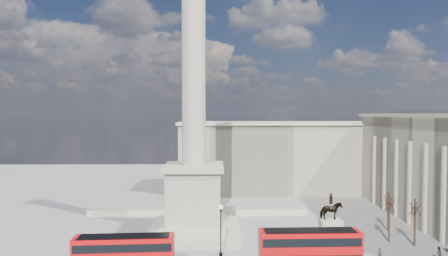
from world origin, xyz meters
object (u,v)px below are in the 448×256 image
object	(u,v)px
pedestrian_crossing	(314,252)
pedestrian_standing	(439,253)
victorian_lamp	(221,226)
equestrian_statue	(331,230)
red_bus_a	(125,255)
red_bus_b	(310,249)
red_bus_c	(318,253)
pedestrian_walking	(380,254)
nelsons_column	(194,151)

from	to	relation	value
pedestrian_crossing	pedestrian_standing	bearing A→B (deg)	-105.00
victorian_lamp	pedestrian_crossing	world-z (taller)	victorian_lamp
equestrian_statue	pedestrian_standing	world-z (taller)	equestrian_statue
pedestrian_crossing	red_bus_a	bearing A→B (deg)	92.11
victorian_lamp	pedestrian_standing	world-z (taller)	victorian_lamp
red_bus_a	red_bus_b	bearing A→B (deg)	-0.18
red_bus_b	red_bus_c	size ratio (longest dim) A/B	1.23
red_bus_a	victorian_lamp	world-z (taller)	victorian_lamp
red_bus_b	red_bus_c	bearing A→B (deg)	5.62
red_bus_c	equestrian_statue	bearing A→B (deg)	65.30
red_bus_b	pedestrian_walking	bearing A→B (deg)	16.75
equestrian_statue	victorian_lamp	bearing A→B (deg)	-169.54
nelsons_column	red_bus_a	world-z (taller)	nelsons_column
pedestrian_standing	pedestrian_crossing	bearing A→B (deg)	-30.64
red_bus_a	equestrian_statue	size ratio (longest dim) A/B	1.50
pedestrian_standing	red_bus_b	bearing A→B (deg)	-16.28
red_bus_c	equestrian_statue	size ratio (longest dim) A/B	1.27
red_bus_b	victorian_lamp	bearing A→B (deg)	154.80
red_bus_a	equestrian_statue	world-z (taller)	equestrian_statue
red_bus_b	red_bus_c	distance (m)	1.12
nelsons_column	pedestrian_crossing	world-z (taller)	nelsons_column
red_bus_b	pedestrian_standing	bearing A→B (deg)	9.22
red_bus_c	victorian_lamp	xyz separation A→B (m)	(-11.56, 4.65, 1.94)
red_bus_b	pedestrian_walking	xyz separation A→B (m)	(9.63, 3.07, -1.75)
nelsons_column	pedestrian_crossing	xyz separation A→B (m)	(16.05, -10.34, -12.14)
red_bus_b	red_bus_c	xyz separation A→B (m)	(1.00, 0.12, -0.48)
red_bus_a	pedestrian_walking	size ratio (longest dim) A/B	7.20
red_bus_a	pedestrian_walking	xyz separation A→B (m)	(31.26, 4.13, -1.63)
red_bus_a	red_bus_b	size ratio (longest dim) A/B	0.96
victorian_lamp	equestrian_statue	world-z (taller)	equestrian_statue
pedestrian_crossing	red_bus_c	bearing A→B (deg)	162.60
victorian_lamp	equestrian_statue	bearing A→B (deg)	10.46
red_bus_a	red_bus_c	bearing A→B (deg)	-0.02
nelsons_column	pedestrian_standing	distance (m)	35.81
victorian_lamp	pedestrian_crossing	xyz separation A→B (m)	(12.04, -0.54, -3.23)
red_bus_c	victorian_lamp	bearing A→B (deg)	159.29
nelsons_column	red_bus_a	bearing A→B (deg)	-114.33
red_bus_a	pedestrian_walking	world-z (taller)	red_bus_a
nelsons_column	red_bus_c	xyz separation A→B (m)	(15.57, -14.45, -10.85)
nelsons_column	victorian_lamp	xyz separation A→B (m)	(4.01, -9.80, -8.91)
red_bus_a	red_bus_b	distance (m)	21.66
red_bus_b	pedestrian_standing	xyz separation A→B (m)	(17.14, 3.07, -1.67)
equestrian_statue	pedestrian_crossing	size ratio (longest dim) A/B	4.94
equestrian_statue	pedestrian_walking	bearing A→B (deg)	-41.95
pedestrian_walking	pedestrian_standing	xyz separation A→B (m)	(7.52, 0.00, 0.08)
red_bus_c	pedestrian_crossing	size ratio (longest dim) A/B	6.27
pedestrian_crossing	nelsons_column	bearing A→B (deg)	46.42
victorian_lamp	pedestrian_standing	distance (m)	27.93
victorian_lamp	equestrian_statue	xyz separation A→B (m)	(15.18, 2.80, -1.36)
nelsons_column	victorian_lamp	size ratio (longest dim) A/B	7.32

